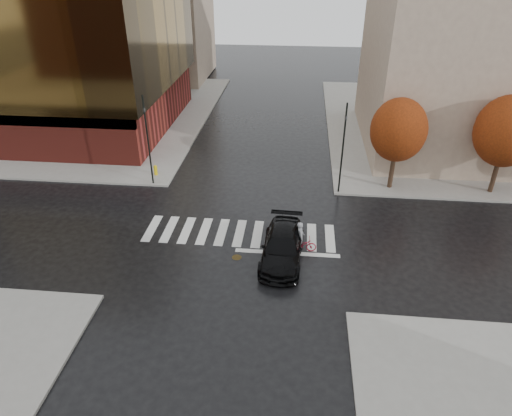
{
  "coord_description": "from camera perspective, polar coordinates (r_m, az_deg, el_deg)",
  "views": [
    {
      "loc": [
        3.35,
        -22.65,
        15.37
      ],
      "look_at": [
        1.04,
        0.23,
        2.0
      ],
      "focal_mm": 32.0,
      "sensor_mm": 36.0,
      "label": 1
    }
  ],
  "objects": [
    {
      "name": "ground",
      "position": [
        27.58,
        -2.21,
        -3.72
      ],
      "size": [
        120.0,
        120.0,
        0.0
      ],
      "primitive_type": "plane",
      "color": "black",
      "rests_on": "ground"
    },
    {
      "name": "sedan",
      "position": [
        25.45,
        3.32,
        -4.82
      ],
      "size": [
        2.48,
        5.58,
        1.59
      ],
      "primitive_type": "imported",
      "rotation": [
        0.0,
        0.0,
        -0.05
      ],
      "color": "black",
      "rests_on": "ground"
    },
    {
      "name": "sidewalk_nw",
      "position": [
        52.27,
        -22.75,
        10.85
      ],
      "size": [
        30.0,
        30.0,
        0.15
      ],
      "primitive_type": "cube",
      "color": "gray",
      "rests_on": "ground"
    },
    {
      "name": "tree_ne_a",
      "position": [
        32.66,
        17.39,
        9.27
      ],
      "size": [
        3.8,
        3.8,
        6.5
      ],
      "color": "#2F2314",
      "rests_on": "sidewalk_ne"
    },
    {
      "name": "manhole",
      "position": [
        25.94,
        -2.43,
        -6.18
      ],
      "size": [
        0.72,
        0.72,
        0.01
      ],
      "primitive_type": "cylinder",
      "rotation": [
        0.0,
        0.0,
        0.4
      ],
      "color": "#403317",
      "rests_on": "ground"
    },
    {
      "name": "cyclist",
      "position": [
        26.18,
        5.66,
        -4.19
      ],
      "size": [
        1.73,
        0.71,
        1.92
      ],
      "rotation": [
        0.0,
        0.0,
        1.65
      ],
      "color": "maroon",
      "rests_on": "ground"
    },
    {
      "name": "crosswalk",
      "position": [
        27.99,
        -2.07,
        -3.14
      ],
      "size": [
        12.0,
        3.0,
        0.01
      ],
      "primitive_type": "cube",
      "color": "silver",
      "rests_on": "ground"
    },
    {
      "name": "building_ne_tan",
      "position": [
        42.39,
        25.97,
        18.95
      ],
      "size": [
        16.0,
        16.0,
        18.0
      ],
      "primitive_type": "cube",
      "color": "gray",
      "rests_on": "sidewalk_ne"
    },
    {
      "name": "traffic_light_nw",
      "position": [
        32.9,
        -13.42,
        8.74
      ],
      "size": [
        0.19,
        0.17,
        6.53
      ],
      "rotation": [
        0.0,
        0.0,
        -1.33
      ],
      "color": "black",
      "rests_on": "sidewalk_nw"
    },
    {
      "name": "fire_hydrant",
      "position": [
        35.38,
        -12.45,
        4.73
      ],
      "size": [
        0.28,
        0.28,
        0.79
      ],
      "color": "#DBB90C",
      "rests_on": "sidewalk_nw"
    },
    {
      "name": "sidewalk_ne",
      "position": [
        49.51,
        26.66,
        8.98
      ],
      "size": [
        30.0,
        30.0,
        0.15
      ],
      "primitive_type": "cube",
      "color": "gray",
      "rests_on": "ground"
    },
    {
      "name": "office_glass",
      "position": [
        48.42,
        -27.44,
        18.64
      ],
      "size": [
        27.0,
        19.0,
        16.0
      ],
      "color": "maroon",
      "rests_on": "sidewalk_nw"
    },
    {
      "name": "tree_ne_b",
      "position": [
        34.71,
        28.9,
        8.36
      ],
      "size": [
        4.2,
        4.2,
        6.89
      ],
      "color": "#2F2314",
      "rests_on": "sidewalk_ne"
    },
    {
      "name": "traffic_light_ne",
      "position": [
        31.34,
        10.84,
        7.82
      ],
      "size": [
        0.18,
        0.2,
        6.42
      ],
      "rotation": [
        0.0,
        0.0,
        3.54
      ],
      "color": "black",
      "rests_on": "sidewalk_ne"
    }
  ]
}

